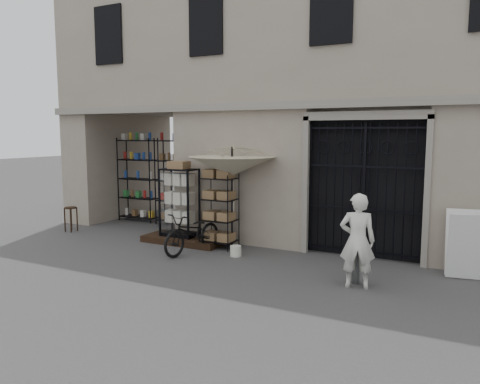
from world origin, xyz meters
The scene contains 15 objects.
ground centered at (0.00, 0.00, 0.00)m, with size 80.00×80.00×0.00m, color black.
main_building centered at (0.00, 4.00, 4.50)m, with size 14.00×4.00×9.00m, color gray.
shop_recess centered at (-4.50, 2.80, 1.50)m, with size 3.00×1.70×3.00m, color black.
shop_shelving centered at (-4.55, 3.30, 1.25)m, with size 2.70×0.50×2.50m, color black.
iron_gate centered at (1.75, 2.28, 1.50)m, with size 2.50×0.21×3.00m.
step_platform centered at (-2.40, 1.55, 0.07)m, with size 2.00×0.90×0.15m, color black.
display_cabinet centered at (-2.55, 1.56, 0.89)m, with size 0.83×0.52×1.78m.
wire_rack centered at (-1.41, 1.52, 0.84)m, with size 0.82×0.64×1.72m.
market_umbrella centered at (-1.10, 1.58, 2.02)m, with size 2.13×2.15×2.80m.
white_bucket centered at (-0.70, 1.02, 0.11)m, with size 0.24×0.24×0.23m, color beige.
bicycle centered at (-1.69, 0.85, 0.00)m, with size 0.60×0.91×1.73m, color black.
wooden_stool centered at (-5.86, 1.22, 0.35)m, with size 0.38×0.38×0.66m.
steel_bollard centered at (2.05, 0.36, 0.37)m, with size 0.13×0.13×0.74m, color #4F5051.
shopkeeper centered at (2.10, 0.17, 0.00)m, with size 0.60×1.64×0.39m, color silver.
easel_sign centered at (3.70, 1.56, 0.63)m, with size 0.68×0.75×1.22m.
Camera 1 is at (3.93, -7.68, 2.65)m, focal length 35.00 mm.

